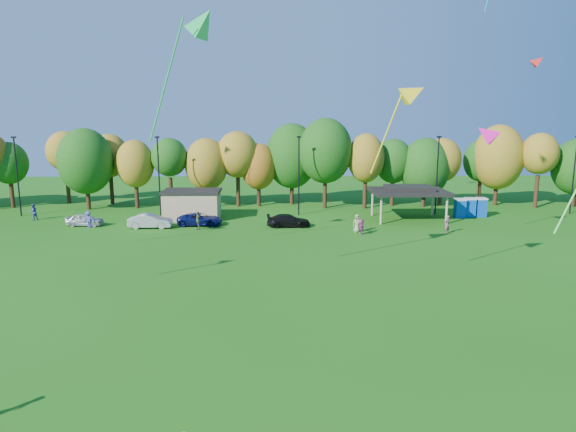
{
  "coord_description": "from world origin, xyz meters",
  "views": [
    {
      "loc": [
        -0.54,
        -18.64,
        11.26
      ],
      "look_at": [
        0.0,
        6.0,
        6.48
      ],
      "focal_mm": 32.0,
      "sensor_mm": 36.0,
      "label": 1
    }
  ],
  "objects_px": {
    "car_c": "(200,219)",
    "car_d": "(288,221)",
    "porta_potties": "(470,207)",
    "car_a": "(85,220)",
    "car_b": "(150,221)"
  },
  "relations": [
    {
      "from": "car_c",
      "to": "car_d",
      "type": "bearing_deg",
      "value": -93.32
    },
    {
      "from": "porta_potties",
      "to": "car_a",
      "type": "bearing_deg",
      "value": -174.7
    },
    {
      "from": "car_a",
      "to": "car_b",
      "type": "distance_m",
      "value": 7.25
    },
    {
      "from": "porta_potties",
      "to": "car_d",
      "type": "relative_size",
      "value": 0.83
    },
    {
      "from": "car_a",
      "to": "porta_potties",
      "type": "bearing_deg",
      "value": -81.44
    },
    {
      "from": "car_a",
      "to": "car_d",
      "type": "xyz_separation_m",
      "value": [
        21.35,
        -0.93,
        0.0
      ]
    },
    {
      "from": "car_b",
      "to": "car_d",
      "type": "distance_m",
      "value": 14.2
    },
    {
      "from": "car_c",
      "to": "car_d",
      "type": "xyz_separation_m",
      "value": [
        9.3,
        -0.88,
        0.0
      ]
    },
    {
      "from": "porta_potties",
      "to": "car_b",
      "type": "bearing_deg",
      "value": -171.68
    },
    {
      "from": "car_b",
      "to": "car_a",
      "type": "bearing_deg",
      "value": 79.48
    },
    {
      "from": "car_a",
      "to": "car_d",
      "type": "bearing_deg",
      "value": -89.23
    },
    {
      "from": "car_a",
      "to": "car_c",
      "type": "height_order",
      "value": "car_a"
    },
    {
      "from": "porta_potties",
      "to": "car_a",
      "type": "height_order",
      "value": "porta_potties"
    },
    {
      "from": "porta_potties",
      "to": "car_b",
      "type": "height_order",
      "value": "porta_potties"
    },
    {
      "from": "car_d",
      "to": "car_b",
      "type": "bearing_deg",
      "value": 89.15
    }
  ]
}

